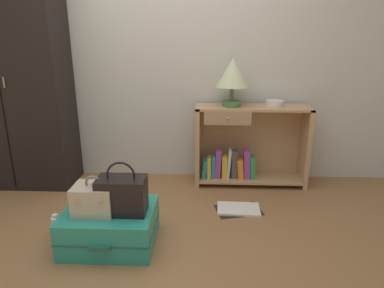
% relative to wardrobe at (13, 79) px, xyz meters
% --- Properties ---
extents(ground_plane, '(9.00, 9.00, 0.00)m').
position_rel_wardrobe_xyz_m(ground_plane, '(1.33, -1.20, -1.01)').
color(ground_plane, olive).
extents(back_wall, '(6.40, 0.10, 2.60)m').
position_rel_wardrobe_xyz_m(back_wall, '(1.33, 0.30, 0.29)').
color(back_wall, beige).
rests_on(back_wall, ground_plane).
extents(wardrobe, '(0.96, 0.47, 2.02)m').
position_rel_wardrobe_xyz_m(wardrobe, '(0.00, 0.00, 0.00)').
color(wardrobe, black).
rests_on(wardrobe, ground_plane).
extents(bookshelf, '(1.05, 0.33, 0.77)m').
position_rel_wardrobe_xyz_m(bookshelf, '(2.15, 0.08, -0.65)').
color(bookshelf, tan).
rests_on(bookshelf, ground_plane).
extents(table_lamp, '(0.29, 0.29, 0.44)m').
position_rel_wardrobe_xyz_m(table_lamp, '(1.99, 0.05, 0.04)').
color(table_lamp, '#4C7542').
rests_on(table_lamp, bookshelf).
extents(bowl, '(0.16, 0.16, 0.05)m').
position_rel_wardrobe_xyz_m(bowl, '(2.39, 0.07, -0.22)').
color(bowl, silver).
rests_on(bowl, bookshelf).
extents(suitcase_large, '(0.62, 0.52, 0.26)m').
position_rel_wardrobe_xyz_m(suitcase_large, '(1.11, -1.02, -0.88)').
color(suitcase_large, teal).
rests_on(suitcase_large, ground_plane).
extents(train_case, '(0.27, 0.22, 0.27)m').
position_rel_wardrobe_xyz_m(train_case, '(1.03, -1.06, -0.65)').
color(train_case, '#B7A88E').
rests_on(train_case, suitcase_large).
extents(handbag, '(0.32, 0.19, 0.36)m').
position_rel_wardrobe_xyz_m(handbag, '(1.22, -1.05, -0.62)').
color(handbag, black).
rests_on(handbag, suitcase_large).
extents(bottle, '(0.06, 0.06, 0.17)m').
position_rel_wardrobe_xyz_m(bottle, '(0.69, -0.95, -0.93)').
color(bottle, white).
rests_on(bottle, ground_plane).
extents(open_book_on_floor, '(0.41, 0.32, 0.02)m').
position_rel_wardrobe_xyz_m(open_book_on_floor, '(2.04, -0.51, -1.00)').
color(open_book_on_floor, white).
rests_on(open_book_on_floor, ground_plane).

